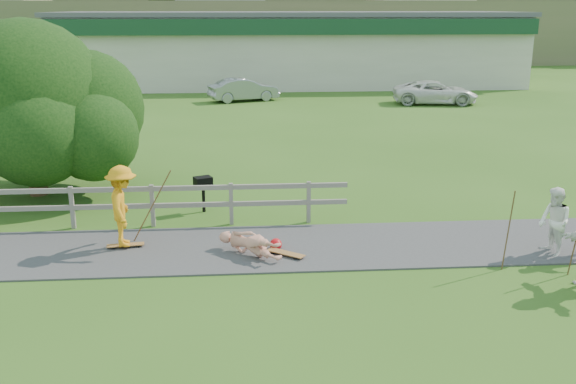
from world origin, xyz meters
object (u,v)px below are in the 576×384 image
object	(u,v)px
spectator_a	(554,222)
bbq	(203,194)
car_white	(435,92)
skater_rider	(123,210)
skater_fallen	(250,244)
car_silver	(244,90)
tree	(32,127)

from	to	relation	value
spectator_a	bbq	bearing A→B (deg)	-121.77
car_white	bbq	size ratio (longest dim) A/B	4.88
skater_rider	skater_fallen	world-z (taller)	skater_rider
skater_rider	spectator_a	size ratio (longest dim) A/B	1.20
spectator_a	skater_fallen	bearing A→B (deg)	-99.80
car_silver	bbq	distance (m)	21.64
tree	car_white	bearing A→B (deg)	45.11
spectator_a	bbq	distance (m)	8.88
skater_rider	skater_fallen	distance (m)	3.04
skater_rider	skater_fallen	bearing A→B (deg)	-111.71
spectator_a	car_silver	world-z (taller)	spectator_a
tree	spectator_a	bearing A→B (deg)	-24.43
car_silver	bbq	xyz separation A→B (m)	(-1.33, -21.60, -0.19)
skater_rider	spectator_a	bearing A→B (deg)	-104.63
tree	car_silver	bearing A→B (deg)	71.98
skater_rider	bbq	world-z (taller)	skater_rider
skater_rider	car_silver	world-z (taller)	skater_rider
skater_fallen	car_silver	xyz separation A→B (m)	(0.13, 25.00, 0.38)
spectator_a	car_silver	size ratio (longest dim) A/B	0.38
car_silver	bbq	size ratio (longest dim) A/B	4.19
car_silver	car_white	distance (m)	11.24
bbq	car_white	bearing A→B (deg)	34.38
skater_rider	car_white	xyz separation A→B (m)	(14.06, 22.24, -0.27)
car_silver	car_white	world-z (taller)	car_silver
spectator_a	car_white	size ratio (longest dim) A/B	0.33
skater_fallen	car_silver	size ratio (longest dim) A/B	0.40
car_white	skater_fallen	bearing A→B (deg)	161.40
car_white	car_silver	bearing A→B (deg)	86.83
bbq	car_silver	bearing A→B (deg)	63.21
skater_fallen	car_silver	world-z (taller)	car_silver
skater_rider	tree	world-z (taller)	tree
skater_rider	tree	xyz separation A→B (m)	(-3.34, 4.78, 1.12)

